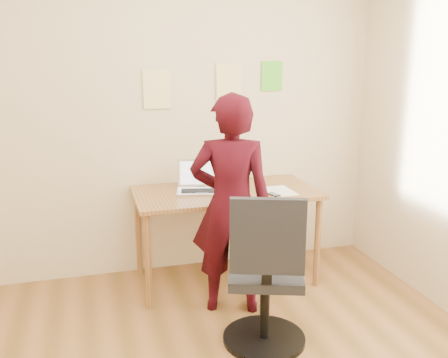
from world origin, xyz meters
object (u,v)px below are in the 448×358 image
object	(u,v)px
desk	(226,202)
office_chair	(266,283)
laptop	(198,184)
person	(231,205)
phone	(274,194)

from	to	relation	value
desk	office_chair	world-z (taller)	office_chair
desk	laptop	size ratio (longest dim) A/B	3.77
office_chair	person	bearing A→B (deg)	115.69
office_chair	person	size ratio (longest dim) A/B	0.66
phone	person	bearing A→B (deg)	-166.48
laptop	person	size ratio (longest dim) A/B	0.24
laptop	person	distance (m)	0.52
laptop	office_chair	bearing A→B (deg)	-66.44
phone	person	xyz separation A→B (m)	(-0.40, -0.24, 0.02)
desk	phone	world-z (taller)	phone
laptop	office_chair	distance (m)	1.12
laptop	phone	bearing A→B (deg)	-14.09
person	office_chair	bearing A→B (deg)	114.35
desk	person	world-z (taller)	person
desk	office_chair	size ratio (longest dim) A/B	1.39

